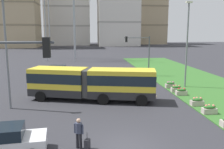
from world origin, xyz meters
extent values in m
plane|color=#2D2D33|center=(0.00, 0.00, 0.00)|extent=(260.00, 260.00, 0.00)
cube|color=yellow|center=(1.20, 9.15, 1.73)|extent=(6.39, 3.71, 2.55)
cube|color=#262628|center=(1.20, 9.15, 0.80)|extent=(6.42, 3.74, 0.70)
cube|color=#19232D|center=(1.20, 9.15, 2.15)|extent=(6.44, 3.76, 0.90)
cube|color=yellow|center=(-4.70, 10.68, 1.73)|extent=(5.70, 3.89, 2.55)
cube|color=#262628|center=(-4.70, 10.68, 0.80)|extent=(5.72, 3.92, 0.70)
cube|color=#19232D|center=(-4.70, 10.68, 2.15)|extent=(5.75, 3.94, 0.90)
cylinder|color=#383838|center=(-1.74, 9.79, 1.72)|extent=(2.40, 2.40, 2.45)
cylinder|color=black|center=(3.22, 9.99, 0.50)|extent=(1.04, 0.49, 1.00)
cylinder|color=black|center=(2.69, 7.55, 0.50)|extent=(1.04, 0.49, 1.00)
cylinder|color=black|center=(-0.10, 10.71, 0.50)|extent=(1.04, 0.49, 1.00)
cylinder|color=black|center=(-0.63, 8.27, 0.50)|extent=(1.04, 0.49, 1.00)
cylinder|color=black|center=(-5.59, 12.25, 0.50)|extent=(1.04, 0.56, 1.00)
cylinder|color=black|center=(-6.31, 9.86, 0.50)|extent=(1.04, 0.56, 1.00)
sphere|color=#F9EFC6|center=(4.34, 9.39, 0.80)|extent=(0.24, 0.24, 0.24)
sphere|color=#F9EFC6|center=(3.96, 7.63, 0.80)|extent=(0.24, 0.24, 0.24)
cube|color=maroon|center=(-6.00, 23.01, 0.58)|extent=(4.44, 1.90, 0.80)
cube|color=black|center=(-6.15, 23.01, 1.28)|extent=(2.41, 1.74, 0.60)
cylinder|color=black|center=(-4.48, 23.87, 0.32)|extent=(0.64, 0.23, 0.64)
cylinder|color=black|center=(-4.52, 22.07, 0.32)|extent=(0.64, 0.23, 0.64)
cylinder|color=black|center=(-7.48, 23.94, 0.32)|extent=(0.64, 0.23, 0.64)
cylinder|color=black|center=(-7.52, 22.14, 0.32)|extent=(0.64, 0.23, 0.64)
cube|color=silver|center=(-6.50, -0.28, 0.58)|extent=(4.56, 2.25, 0.80)
cylinder|color=black|center=(-5.10, 0.77, 0.32)|extent=(0.66, 0.29, 0.64)
cylinder|color=black|center=(-2.67, 0.13, 0.45)|extent=(0.16, 0.16, 0.90)
cylinder|color=black|center=(-2.49, 0.04, 0.45)|extent=(0.16, 0.16, 0.90)
cylinder|color=#383D51|center=(-2.58, 0.09, 1.20)|extent=(0.36, 0.36, 0.60)
sphere|color=tan|center=(-2.58, 0.09, 1.62)|extent=(0.24, 0.24, 0.24)
cylinder|color=#383D51|center=(-2.79, 0.19, 1.15)|extent=(0.10, 0.10, 0.55)
cylinder|color=#383D51|center=(-2.36, -0.02, 1.15)|extent=(0.10, 0.10, 0.55)
cube|color=#232328|center=(-2.13, -0.11, 0.31)|extent=(0.37, 0.43, 0.56)
cylinder|color=black|center=(-2.13, -0.11, 0.80)|extent=(0.03, 0.03, 0.40)
cube|color=#B7AD9E|center=(7.44, 4.72, 0.30)|extent=(1.10, 0.56, 0.44)
ellipsoid|color=#2D6B28|center=(7.44, 4.72, 0.62)|extent=(0.99, 0.50, 0.28)
sphere|color=#EF7566|center=(7.16, 4.72, 0.72)|extent=(0.20, 0.20, 0.20)
sphere|color=#EF7566|center=(7.44, 4.80, 0.72)|extent=(0.20, 0.20, 0.20)
sphere|color=#EF7566|center=(7.72, 4.66, 0.72)|extent=(0.20, 0.20, 0.20)
cube|color=#B7AD9E|center=(7.44, 6.89, 0.30)|extent=(1.10, 0.56, 0.44)
ellipsoid|color=#2D6B28|center=(7.44, 6.89, 0.62)|extent=(0.99, 0.50, 0.28)
sphere|color=#EF7566|center=(7.16, 6.89, 0.72)|extent=(0.20, 0.20, 0.20)
sphere|color=#EF7566|center=(7.44, 6.97, 0.72)|extent=(0.20, 0.20, 0.20)
sphere|color=#EF7566|center=(7.72, 6.83, 0.72)|extent=(0.20, 0.20, 0.20)
cube|color=#B7AD9E|center=(7.44, 10.48, 0.30)|extent=(1.10, 0.56, 0.44)
ellipsoid|color=#2D6B28|center=(7.44, 10.48, 0.62)|extent=(0.99, 0.50, 0.28)
sphere|color=red|center=(7.16, 10.48, 0.72)|extent=(0.20, 0.20, 0.20)
sphere|color=red|center=(7.44, 10.56, 0.72)|extent=(0.20, 0.20, 0.20)
sphere|color=red|center=(7.72, 10.42, 0.72)|extent=(0.20, 0.20, 0.20)
cube|color=#B7AD9E|center=(7.44, 11.84, 0.30)|extent=(1.10, 0.56, 0.44)
ellipsoid|color=#2D6B28|center=(7.44, 11.84, 0.62)|extent=(0.99, 0.50, 0.28)
sphere|color=#EF7566|center=(7.16, 11.84, 0.72)|extent=(0.20, 0.20, 0.20)
sphere|color=#EF7566|center=(7.44, 11.92, 0.72)|extent=(0.20, 0.20, 0.20)
sphere|color=#EF7566|center=(7.72, 11.78, 0.72)|extent=(0.20, 0.20, 0.20)
cube|color=#B7AD9E|center=(7.44, 13.75, 0.30)|extent=(1.10, 0.56, 0.44)
ellipsoid|color=#2D6B28|center=(7.44, 13.75, 0.62)|extent=(0.99, 0.50, 0.28)
sphere|color=#D14C99|center=(7.16, 13.75, 0.72)|extent=(0.20, 0.20, 0.20)
sphere|color=#D14C99|center=(7.44, 13.83, 0.72)|extent=(0.20, 0.20, 0.20)
sphere|color=#D14C99|center=(7.72, 13.69, 0.72)|extent=(0.20, 0.20, 0.20)
cube|color=black|center=(-3.65, -3.00, 5.82)|extent=(0.28, 0.28, 0.80)
sphere|color=red|center=(-3.65, -3.00, 6.07)|extent=(0.16, 0.16, 0.16)
sphere|color=yellow|center=(-3.65, -3.00, 5.81)|extent=(0.16, 0.16, 0.16)
sphere|color=green|center=(-3.65, -3.00, 5.55)|extent=(0.16, 0.16, 0.16)
cylinder|color=#474C51|center=(7.04, 22.00, 2.86)|extent=(0.16, 0.16, 5.71)
cylinder|color=#474C51|center=(5.22, 22.00, 5.51)|extent=(3.64, 0.10, 0.10)
cube|color=black|center=(3.70, 22.00, 5.31)|extent=(0.28, 0.28, 0.80)
sphere|color=red|center=(3.70, 22.00, 5.56)|extent=(0.16, 0.16, 0.16)
sphere|color=yellow|center=(3.70, 22.00, 5.30)|extent=(0.16, 0.16, 0.16)
sphere|color=green|center=(3.70, 22.00, 5.04)|extent=(0.16, 0.16, 0.16)
cylinder|color=slate|center=(-8.50, 8.03, 4.43)|extent=(0.18, 0.18, 8.86)
cylinder|color=slate|center=(9.34, 14.17, 4.75)|extent=(0.18, 0.18, 9.50)
cube|color=white|center=(9.34, 14.17, 9.60)|extent=(0.70, 0.28, 0.20)
cube|color=#85765B|center=(-30.00, 91.60, 8.76)|extent=(19.04, 14.23, 0.70)
cube|color=#85765B|center=(-30.00, 91.60, 17.17)|extent=(19.04, 14.23, 0.70)
cube|color=#A4A099|center=(-9.77, 107.81, 8.76)|extent=(20.25, 16.36, 0.70)
cube|color=#A4A099|center=(-9.77, 107.81, 17.18)|extent=(20.25, 16.36, 0.70)
cube|color=silver|center=(12.68, 98.17, 19.68)|extent=(17.58, 14.05, 39.37)
cube|color=#A4A099|center=(12.68, 98.17, 10.19)|extent=(17.78, 14.25, 0.70)
cube|color=tan|center=(30.83, 113.36, 18.01)|extent=(14.70, 14.11, 36.03)
cube|color=#85765B|center=(30.83, 113.36, 9.36)|extent=(14.90, 14.31, 0.70)
cube|color=#85765B|center=(30.83, 113.36, 18.36)|extent=(14.90, 14.31, 0.70)
camera|label=1|loc=(-2.16, -13.01, 6.46)|focal=39.91mm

